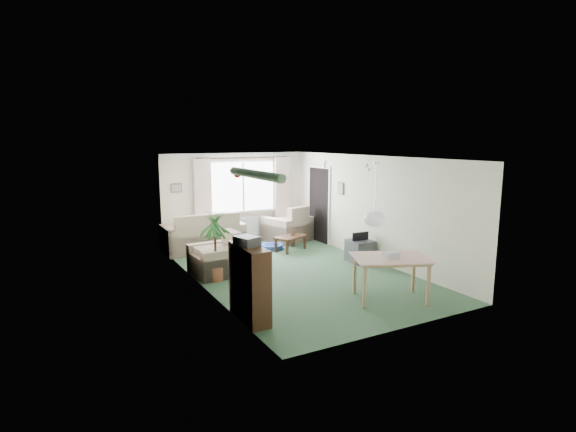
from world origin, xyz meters
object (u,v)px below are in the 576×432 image
armchair_left (216,253)px  dining_table (390,279)px  sofa (203,231)px  houseplant (215,245)px  tv_cube (360,251)px  coffee_table (291,243)px  armchair_corner (287,223)px  bookshelf (249,283)px  pet_bed (272,247)px

armchair_left → dining_table: 3.58m
dining_table → sofa: bearing=109.4°
houseplant → tv_cube: bearing=-4.1°
armchair_left → coffee_table: bearing=110.1°
armchair_corner → bookshelf: size_ratio=0.93×
bookshelf → tv_cube: 4.01m
sofa → dining_table: sofa is taller
sofa → pet_bed: 1.77m
sofa → dining_table: size_ratio=1.64×
sofa → tv_cube: size_ratio=3.56×
houseplant → tv_cube: (3.35, -0.24, -0.47)m
coffee_table → dining_table: 3.90m
armchair_corner → armchair_left: armchair_corner is taller
sofa → bookshelf: size_ratio=1.66×
bookshelf → tv_cube: bookshelf is taller
pet_bed → tv_cube: bearing=-59.1°
armchair_left → houseplant: bearing=-24.0°
dining_table → armchair_left: bearing=126.9°
houseplant → pet_bed: (2.12, 1.81, -0.66)m
sofa → coffee_table: bearing=151.1°
dining_table → houseplant: bearing=133.2°
tv_cube → dining_table: bearing=-113.9°
dining_table → pet_bed: bearing=92.4°
armchair_left → sofa: bearing=165.5°
dining_table → bookshelf: bearing=171.9°
armchair_left → tv_cube: armchair_left is taller
sofa → pet_bed: sofa is taller
armchair_left → coffee_table: 2.54m
houseplant → tv_cube: size_ratio=2.63×
coffee_table → bookshelf: size_ratio=0.70×
tv_cube → armchair_left: bearing=170.0°
armchair_corner → dining_table: size_ratio=0.91×
bookshelf → houseplant: (0.19, 2.10, 0.14)m
houseplant → pet_bed: 2.87m
pet_bed → armchair_corner: bearing=40.0°
coffee_table → houseplant: houseplant is taller
coffee_table → tv_cube: bearing=-62.1°
coffee_table → pet_bed: coffee_table is taller
sofa → dining_table: bearing=109.9°
armchair_left → pet_bed: (1.97, 1.40, -0.38)m
bookshelf → dining_table: 2.53m
armchair_corner → bookshelf: bearing=38.6°
coffee_table → tv_cube: 1.89m
armchair_corner → pet_bed: size_ratio=1.89×
houseplant → dining_table: houseplant is taller
coffee_table → armchair_left: bearing=-156.1°
pet_bed → armchair_left: bearing=-144.6°
tv_cube → pet_bed: tv_cube is taller
bookshelf → houseplant: bearing=85.8°
armchair_corner → coffee_table: 1.19m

